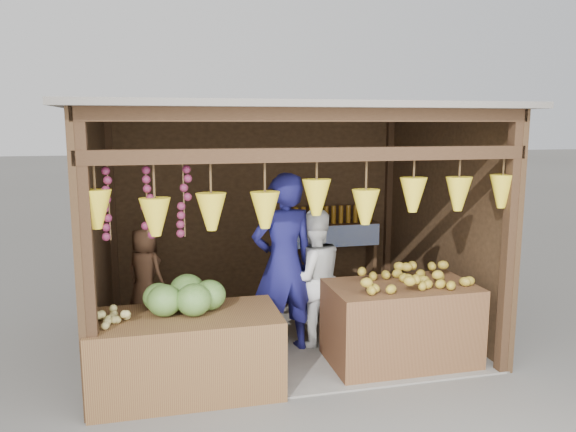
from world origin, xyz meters
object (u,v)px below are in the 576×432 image
(man_standing, at_px, (284,264))
(counter_right, at_px, (400,324))
(vendor_seated, at_px, (145,273))
(counter_left, at_px, (187,353))
(woman_standing, at_px, (313,278))

(man_standing, bearing_deg, counter_right, 142.49)
(man_standing, distance_m, vendor_seated, 1.60)
(counter_left, relative_size, woman_standing, 1.12)
(woman_standing, bearing_deg, counter_left, 21.39)
(counter_left, distance_m, vendor_seated, 1.47)
(woman_standing, bearing_deg, counter_right, 129.12)
(counter_right, bearing_deg, woman_standing, 137.47)
(man_standing, xyz_separation_m, vendor_seated, (-1.45, 0.65, -0.18))
(woman_standing, bearing_deg, man_standing, 9.38)
(counter_right, bearing_deg, man_standing, 152.71)
(counter_left, bearing_deg, counter_right, 3.59)
(vendor_seated, bearing_deg, woman_standing, -154.12)
(counter_right, xyz_separation_m, vendor_seated, (-2.56, 1.22, 0.39))
(counter_left, distance_m, man_standing, 1.43)
(counter_left, relative_size, vendor_seated, 1.67)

